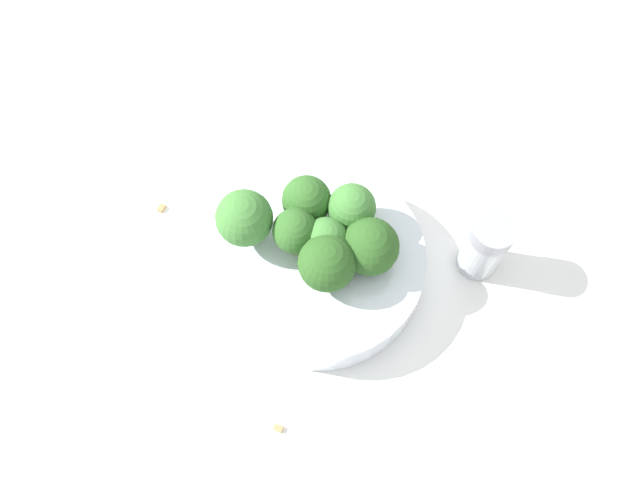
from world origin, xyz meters
TOP-DOWN VIEW (x-y plane):
  - ground_plane at (0.00, 0.00)m, footprint 3.00×3.00m
  - bowl at (0.00, 0.00)m, footprint 0.19×0.19m
  - broccoli_floret_0 at (0.00, -0.02)m, footprint 0.05×0.05m
  - broccoli_floret_1 at (0.00, 0.04)m, footprint 0.04×0.04m
  - broccoli_floret_2 at (-0.02, 0.01)m, footprint 0.04×0.04m
  - broccoli_floret_3 at (0.04, -0.02)m, footprint 0.05×0.05m
  - broccoli_floret_4 at (-0.06, 0.03)m, footprint 0.05×0.05m
  - broccoli_floret_5 at (0.03, 0.02)m, footprint 0.04×0.04m
  - broccoli_floret_6 at (0.01, 0.00)m, footprint 0.04×0.04m
  - pepper_shaker at (0.14, -0.03)m, footprint 0.04×0.04m
  - almond_crumb_0 at (-0.13, 0.11)m, footprint 0.01×0.01m
  - almond_crumb_1 at (-0.07, -0.13)m, footprint 0.01×0.01m

SIDE VIEW (x-z plane):
  - ground_plane at x=0.00m, z-range 0.00..0.00m
  - almond_crumb_1 at x=-0.07m, z-range 0.00..0.01m
  - almond_crumb_0 at x=-0.13m, z-range 0.00..0.01m
  - bowl at x=0.00m, z-range 0.00..0.04m
  - pepper_shaker at x=0.14m, z-range 0.00..0.08m
  - broccoli_floret_1 at x=0.00m, z-range 0.04..0.09m
  - broccoli_floret_3 at x=0.04m, z-range 0.04..0.09m
  - broccoli_floret_6 at x=0.01m, z-range 0.04..0.09m
  - broccoli_floret_5 at x=0.03m, z-range 0.04..0.09m
  - broccoli_floret_0 at x=0.00m, z-range 0.04..0.10m
  - broccoli_floret_2 at x=-0.02m, z-range 0.04..0.10m
  - broccoli_floret_4 at x=-0.06m, z-range 0.05..0.11m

